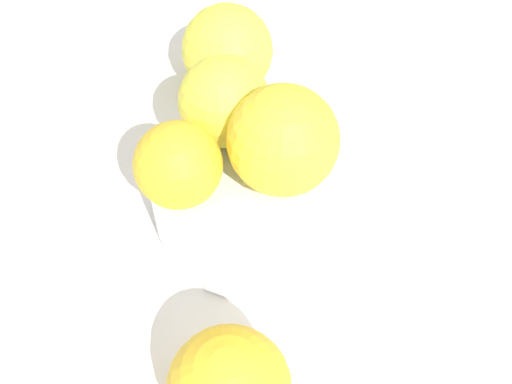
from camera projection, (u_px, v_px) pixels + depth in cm
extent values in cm
cube|color=silver|center=(256.00, 222.00, 48.86)|extent=(110.00, 110.00, 2.00)
cylinder|color=silver|center=(256.00, 211.00, 47.77)|extent=(9.67, 9.67, 0.80)
cylinder|color=silver|center=(256.00, 196.00, 46.22)|extent=(15.60, 15.60, 4.75)
sphere|color=yellow|center=(283.00, 141.00, 41.23)|extent=(7.80, 7.80, 7.80)
sphere|color=yellow|center=(178.00, 165.00, 40.97)|extent=(6.12, 6.12, 6.12)
sphere|color=yellow|center=(224.00, 102.00, 44.33)|extent=(6.84, 6.84, 6.84)
sphere|color=yellow|center=(227.00, 50.00, 54.39)|extent=(8.25, 8.25, 8.25)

